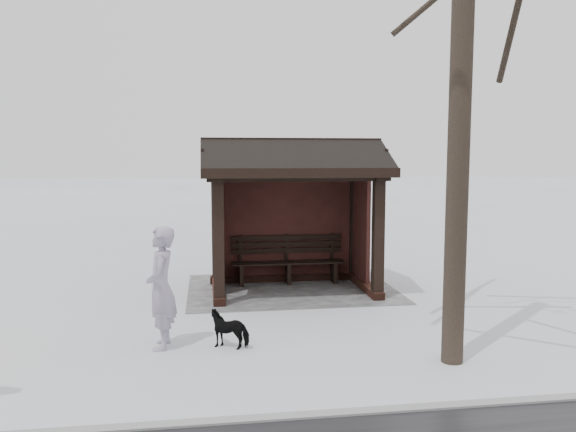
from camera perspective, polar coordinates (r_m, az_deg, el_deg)
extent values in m
plane|color=silver|center=(11.50, 0.46, -7.64)|extent=(120.00, 120.00, 0.00)
cube|color=gray|center=(6.40, 8.49, -19.11)|extent=(120.00, 0.15, 0.06)
cube|color=#99989E|center=(11.69, 0.30, -7.37)|extent=(4.20, 3.20, 0.02)
cube|color=#361B13|center=(12.35, -0.19, -6.30)|extent=(3.30, 0.22, 0.16)
cube|color=#361B13|center=(11.80, 7.73, -6.94)|extent=(0.22, 2.10, 0.16)
cube|color=#361B13|center=(11.35, -7.11, -7.45)|extent=(0.22, 2.10, 0.16)
cube|color=black|center=(10.75, 9.14, -2.43)|extent=(0.20, 0.20, 2.30)
cube|color=black|center=(10.26, -7.07, -2.81)|extent=(0.20, 0.20, 2.30)
cube|color=black|center=(12.46, 6.65, -1.23)|extent=(0.20, 0.20, 2.30)
cube|color=black|center=(12.04, -7.28, -1.49)|extent=(0.20, 0.20, 2.30)
cube|color=black|center=(12.15, -0.19, -0.99)|extent=(2.80, 0.08, 2.14)
cube|color=black|center=(11.89, 7.39, -1.20)|extent=(0.08, 1.17, 2.14)
cube|color=black|center=(11.45, -7.22, -1.48)|extent=(0.08, 1.17, 2.14)
cube|color=black|center=(10.29, 1.24, 4.03)|extent=(3.40, 0.20, 0.18)
cube|color=black|center=(12.06, -0.19, 4.34)|extent=(3.40, 0.20, 0.18)
cylinder|color=black|center=(7.71, 17.29, 17.39)|extent=(0.29, 0.29, 8.55)
imported|color=#9F94AD|center=(8.22, -12.76, -7.12)|extent=(0.44, 0.65, 1.75)
imported|color=black|center=(8.26, -5.92, -11.29)|extent=(0.69, 0.51, 0.53)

